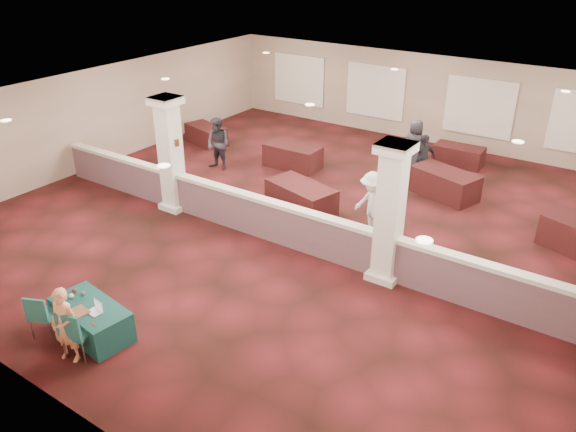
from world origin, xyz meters
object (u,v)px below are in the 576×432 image
Objects in this scene: near_table at (92,320)px; attendee_d at (415,145)px; conf_chair_main at (74,330)px; attendee_c at (423,158)px; far_table_back_left at (206,135)px; far_table_front_center at (301,198)px; attendee_b at (372,206)px; far_table_back_center at (458,155)px; far_table_back_right at (444,184)px; conf_chair_side at (41,313)px; far_table_front_left at (293,156)px; woman at (65,325)px; attendee_a at (218,144)px.

attendee_d reaches higher than near_table.
attendee_c is (1.98, 11.37, 0.16)m from conf_chair_main.
conf_chair_main is 11.93m from far_table_back_left.
far_table_front_center is 2.37m from attendee_b.
far_table_back_right reaches higher than far_table_back_center.
far_table_back_left is 0.85× the size of far_table_back_right.
far_table_back_center is 0.89× the size of attendee_b.
attendee_b is at bearing -20.89° from far_table_back_left.
conf_chair_side reaches higher than far_table_front_left.
attendee_b reaches higher than attendee_d.
far_table_back_left is 8.08m from attendee_c.
woman reaches higher than far_table_front_left.
attendee_b reaches higher than conf_chair_side.
conf_chair_side is 0.57× the size of far_table_back_left.
attendee_a reaches higher than attendee_c.
woman is at bearing -60.27° from far_table_back_left.
far_table_back_right is at bearing 6.44° from far_table_front_left.
far_table_back_center reaches higher than near_table.
attendee_c is (-0.50, -2.03, 0.43)m from far_table_back_center.
attendee_a is 6.54m from attendee_c.
far_table_front_left is (-1.69, 9.50, 0.05)m from near_table.
attendee_b is at bearing -34.39° from far_table_front_left.
conf_chair_main is 0.52× the size of far_table_back_right.
attendee_a is 0.96× the size of attendee_b.
far_table_back_left is at bearing 177.14° from far_table_front_left.
attendee_a is at bearing 163.51° from far_table_front_center.
attendee_a is at bearing -39.44° from far_table_back_left.
woman reaches higher than far_table_back_center.
far_table_back_left is (-6.02, 10.29, -0.26)m from conf_chair_main.
attendee_b is at bearing 40.68° from conf_chair_side.
far_table_front_left is (-1.00, 10.08, -0.18)m from conf_chair_side.
conf_chair_main is 7.39m from far_table_front_center.
near_table is at bearing 102.71° from conf_chair_main.
woman is 9.50m from attendee_a.
far_table_back_center is (3.50, 13.39, -0.23)m from conf_chair_side.
attendee_d is (-1.60, 1.50, 0.44)m from far_table_back_right.
conf_chair_side is at bearing 83.06° from attendee_d.
far_table_front_center is at bearing 78.75° from attendee_d.
far_table_back_center is at bearing 20.10° from far_table_back_left.
attendee_c is (3.00, 11.36, 0.20)m from conf_chair_side.
woman is 11.20m from far_table_back_right.
far_table_front_center is at bearing 73.19° from conf_chair_main.
attendee_b reaches higher than far_table_front_center.
attendee_d is at bearing -131.38° from far_table_back_center.
far_table_back_center is at bearing 63.17° from conf_chair_main.
near_table is at bearing -108.18° from far_table_back_right.
far_table_back_right is (3.06, 10.76, -0.34)m from woman.
attendee_b is 1.18× the size of attendee_c.
conf_chair_main is 11.07m from far_table_back_right.
attendee_a is (-3.93, 8.57, 0.27)m from conf_chair_main.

